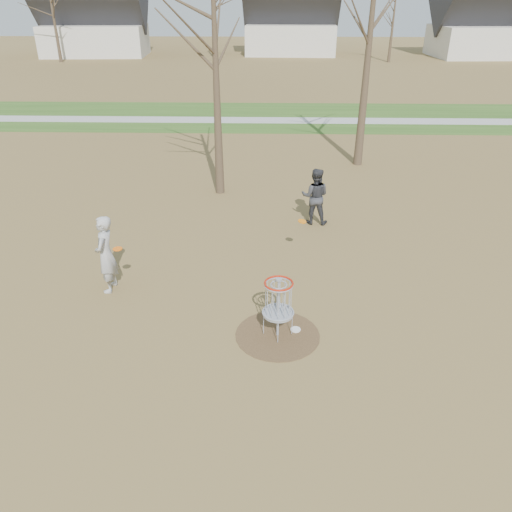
{
  "coord_description": "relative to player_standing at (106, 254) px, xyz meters",
  "views": [
    {
      "loc": [
        -0.22,
        -8.58,
        6.45
      ],
      "look_at": [
        -0.5,
        1.5,
        1.1
      ],
      "focal_mm": 35.0,
      "sensor_mm": 36.0,
      "label": 1
    }
  ],
  "objects": [
    {
      "name": "green_band",
      "position": [
        4.06,
        19.26,
        -0.96
      ],
      "size": [
        160.0,
        8.0,
        0.01
      ],
      "primitive_type": "cube",
      "color": "#2D5119",
      "rests_on": "ground"
    },
    {
      "name": "footpath",
      "position": [
        4.06,
        18.26,
        -0.95
      ],
      "size": [
        160.0,
        1.5,
        0.01
      ],
      "primitive_type": "cube",
      "color": "#9E9E99",
      "rests_on": "green_band"
    },
    {
      "name": "player_standing",
      "position": [
        0.0,
        0.0,
        0.0
      ],
      "size": [
        0.48,
        0.72,
        1.92
      ],
      "primitive_type": "imported",
      "rotation": [
        0.0,
        0.0,
        -1.6
      ],
      "color": "#A8A8A8",
      "rests_on": "ground"
    },
    {
      "name": "discs_in_play",
      "position": [
        2.65,
        0.77,
        0.22
      ],
      "size": [
        4.57,
        2.07,
        0.13
      ],
      "color": "orange",
      "rests_on": "ground"
    },
    {
      "name": "disc_grounded",
      "position": [
        4.45,
        -1.56,
        -0.94
      ],
      "size": [
        0.22,
        0.22,
        0.02
      ],
      "primitive_type": "cylinder",
      "color": "white",
      "rests_on": "dirt_circle"
    },
    {
      "name": "dirt_circle",
      "position": [
        4.06,
        -1.74,
        -0.96
      ],
      "size": [
        1.8,
        1.8,
        0.01
      ],
      "primitive_type": "cylinder",
      "color": "#47331E",
      "rests_on": "ground"
    },
    {
      "name": "houses_row",
      "position": [
        8.38,
        50.82,
        2.56
      ],
      "size": [
        56.51,
        10.01,
        7.26
      ],
      "color": "silver",
      "rests_on": "ground"
    },
    {
      "name": "ground",
      "position": [
        4.06,
        -1.74,
        -0.96
      ],
      "size": [
        160.0,
        160.0,
        0.0
      ],
      "primitive_type": "plane",
      "color": "brown",
      "rests_on": "ground"
    },
    {
      "name": "bare_trees",
      "position": [
        5.84,
        34.05,
        4.38
      ],
      "size": [
        52.62,
        44.98,
        9.0
      ],
      "color": "#382B1E",
      "rests_on": "ground"
    },
    {
      "name": "disc_golf_basket",
      "position": [
        4.06,
        -1.74,
        -0.05
      ],
      "size": [
        0.64,
        0.64,
        1.35
      ],
      "color": "#9EA3AD",
      "rests_on": "ground"
    },
    {
      "name": "player_throwing",
      "position": [
        5.26,
        4.14,
        -0.08
      ],
      "size": [
        0.95,
        0.79,
        1.77
      ],
      "primitive_type": "imported",
      "rotation": [
        0.0,
        0.0,
        2.99
      ],
      "color": "#323337",
      "rests_on": "ground"
    }
  ]
}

